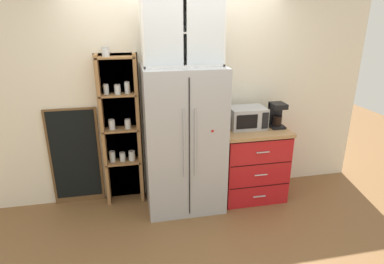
{
  "coord_description": "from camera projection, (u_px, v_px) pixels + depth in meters",
  "views": [
    {
      "loc": [
        -0.63,
        -3.48,
        2.24
      ],
      "look_at": [
        0.1,
        0.01,
        0.95
      ],
      "focal_mm": 30.23,
      "sensor_mm": 36.0,
      "label": 1
    }
  ],
  "objects": [
    {
      "name": "ground_plane",
      "position": [
        184.0,
        203.0,
        4.09
      ],
      "size": [
        10.67,
        10.67,
        0.0
      ],
      "primitive_type": "plane",
      "color": "brown"
    },
    {
      "name": "wall_back_cream",
      "position": [
        178.0,
        97.0,
        4.02
      ],
      "size": [
        4.97,
        0.1,
        2.55
      ],
      "primitive_type": "cube",
      "color": "silver",
      "rests_on": "ground"
    },
    {
      "name": "refrigerator",
      "position": [
        184.0,
        139.0,
        3.8
      ],
      "size": [
        0.91,
        0.7,
        1.72
      ],
      "color": "#ADAFB5",
      "rests_on": "ground"
    },
    {
      "name": "pantry_shelf_column",
      "position": [
        121.0,
        128.0,
        3.9
      ],
      "size": [
        0.49,
        0.25,
        1.92
      ],
      "color": "brown",
      "rests_on": "ground"
    },
    {
      "name": "counter_cabinet",
      "position": [
        251.0,
        162.0,
        4.14
      ],
      "size": [
        0.82,
        0.64,
        0.92
      ],
      "color": "red",
      "rests_on": "ground"
    },
    {
      "name": "microwave",
      "position": [
        247.0,
        118.0,
        3.97
      ],
      "size": [
        0.44,
        0.33,
        0.26
      ],
      "color": "#ADAFB5",
      "rests_on": "counter_cabinet"
    },
    {
      "name": "coffee_maker",
      "position": [
        276.0,
        115.0,
        3.99
      ],
      "size": [
        0.17,
        0.2,
        0.31
      ],
      "color": "black",
      "rests_on": "counter_cabinet"
    },
    {
      "name": "mug_red",
      "position": [
        253.0,
        124.0,
        4.01
      ],
      "size": [
        0.11,
        0.07,
        0.09
      ],
      "color": "red",
      "rests_on": "counter_cabinet"
    },
    {
      "name": "mug_navy",
      "position": [
        253.0,
        123.0,
        4.01
      ],
      "size": [
        0.11,
        0.07,
        0.1
      ],
      "color": "navy",
      "rests_on": "counter_cabinet"
    },
    {
      "name": "bottle_amber",
      "position": [
        227.0,
        123.0,
        3.87
      ],
      "size": [
        0.06,
        0.06,
        0.24
      ],
      "color": "brown",
      "rests_on": "counter_cabinet"
    },
    {
      "name": "upper_cabinet",
      "position": [
        182.0,
        32.0,
        3.44
      ],
      "size": [
        0.87,
        0.32,
        0.7
      ],
      "color": "silver",
      "rests_on": "refrigerator"
    },
    {
      "name": "chalkboard_menu",
      "position": [
        75.0,
        157.0,
        3.93
      ],
      "size": [
        0.6,
        0.04,
        1.23
      ],
      "color": "brown",
      "rests_on": "ground"
    }
  ]
}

